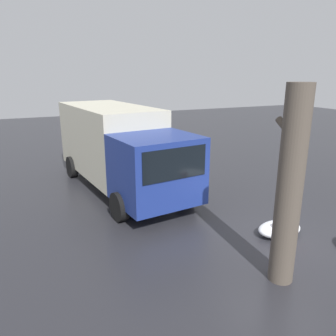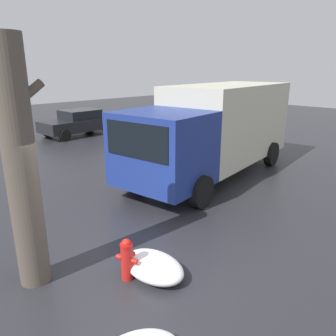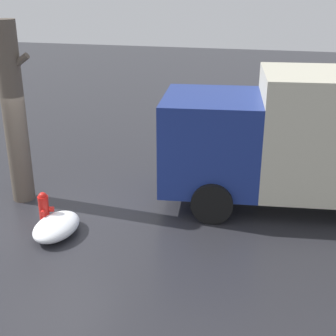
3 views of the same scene
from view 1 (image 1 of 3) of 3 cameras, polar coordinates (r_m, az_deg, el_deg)
The scene contains 5 objects.
ground_plane at distance 9.30m, azimuth 19.21°, elevation -12.28°, with size 60.00×60.00×0.00m, color #28282D.
fire_hydrant at distance 9.12m, azimuth 19.42°, elevation -10.02°, with size 0.32×0.42×0.79m.
tree_trunk at distance 6.98m, azimuth 20.40°, elevation -3.32°, with size 0.79×0.52×4.14m.
delivery_truck at distance 12.53m, azimuth -8.65°, elevation 3.92°, with size 7.88×3.41×3.08m.
snow_pile_by_hydrant at distance 9.63m, azimuth 18.82°, elevation -10.00°, with size 0.84×1.28×0.36m.
Camera 1 is at (-5.76, 5.90, 4.29)m, focal length 35.00 mm.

